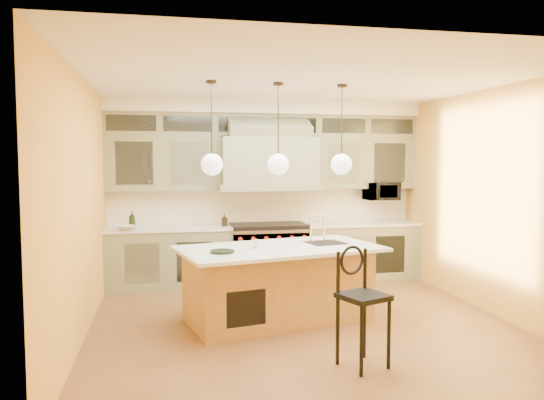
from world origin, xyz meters
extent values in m
plane|color=brown|center=(0.00, 0.00, 0.00)|extent=(5.00, 5.00, 0.00)
plane|color=white|center=(0.00, 0.00, 2.90)|extent=(5.00, 5.00, 0.00)
plane|color=gold|center=(0.00, 2.50, 1.45)|extent=(5.00, 0.00, 5.00)
plane|color=gold|center=(0.00, -2.50, 1.45)|extent=(5.00, 0.00, 5.00)
plane|color=gold|center=(-2.50, 0.00, 1.45)|extent=(0.00, 5.00, 5.00)
plane|color=gold|center=(2.50, 0.00, 1.45)|extent=(0.00, 5.00, 5.00)
cube|color=gray|center=(-1.55, 2.17, 0.45)|extent=(1.90, 0.65, 0.90)
cube|color=gray|center=(1.55, 2.17, 0.45)|extent=(1.90, 0.65, 0.90)
cube|color=white|center=(-1.55, 2.17, 0.92)|extent=(1.90, 0.68, 0.04)
cube|color=white|center=(1.55, 2.17, 0.92)|extent=(1.90, 0.68, 0.04)
cube|color=silver|center=(0.00, 2.48, 1.22)|extent=(5.00, 0.04, 0.56)
cube|color=gray|center=(-1.62, 2.33, 1.93)|extent=(1.75, 0.35, 0.85)
cube|color=gray|center=(1.62, 2.33, 1.93)|extent=(1.75, 0.35, 0.85)
cube|color=gray|center=(0.00, 2.15, 1.95)|extent=(1.50, 0.70, 0.75)
cube|color=#787C5B|center=(0.00, 2.15, 1.55)|extent=(1.60, 0.76, 0.10)
cube|color=#333833|center=(0.00, 2.33, 2.53)|extent=(5.00, 0.35, 0.35)
cube|color=white|center=(0.00, 2.31, 2.80)|extent=(5.00, 0.47, 0.20)
cube|color=silver|center=(0.00, 2.15, 0.45)|extent=(1.20, 0.70, 0.90)
cube|color=black|center=(0.00, 2.15, 0.93)|extent=(1.20, 0.70, 0.06)
cube|color=silver|center=(0.00, 1.83, 0.78)|extent=(1.20, 0.06, 0.14)
cube|color=olive|center=(-0.26, 0.20, 0.44)|extent=(2.32, 1.46, 0.88)
cube|color=white|center=(-0.25, 0.15, 0.90)|extent=(2.62, 1.76, 0.04)
cube|color=black|center=(0.39, 0.34, 0.90)|extent=(0.54, 0.50, 0.05)
cylinder|color=black|center=(0.13, -1.62, 0.33)|extent=(0.04, 0.04, 0.66)
cylinder|color=black|center=(0.45, -1.50, 0.33)|extent=(0.04, 0.04, 0.66)
cylinder|color=black|center=(0.01, -1.30, 0.33)|extent=(0.04, 0.04, 0.66)
cylinder|color=black|center=(0.33, -1.18, 0.33)|extent=(0.04, 0.04, 0.66)
cube|color=black|center=(0.23, -1.40, 0.68)|extent=(0.52, 0.52, 0.05)
torus|color=black|center=(0.17, -1.24, 1.00)|extent=(0.28, 0.13, 0.29)
imported|color=black|center=(1.95, 2.25, 1.45)|extent=(0.54, 0.37, 0.30)
imported|color=black|center=(-2.10, 2.15, 1.07)|extent=(0.11, 0.11, 0.27)
imported|color=black|center=(-0.70, 2.15, 1.04)|extent=(0.09, 0.09, 0.19)
imported|color=silver|center=(-2.17, 1.92, 0.98)|extent=(0.34, 0.34, 0.07)
imported|color=silver|center=(-0.54, 0.11, 0.97)|extent=(0.12, 0.12, 0.10)
cylinder|color=#2D2319|center=(-1.06, 0.20, 2.88)|extent=(0.12, 0.12, 0.03)
cylinder|color=#2D2319|center=(-1.06, 0.20, 2.44)|extent=(0.02, 0.02, 0.93)
sphere|color=white|center=(-1.06, 0.20, 1.92)|extent=(0.26, 0.26, 0.26)
cylinder|color=#2D2319|center=(-0.26, 0.20, 2.88)|extent=(0.12, 0.12, 0.03)
cylinder|color=#2D2319|center=(-0.26, 0.20, 2.44)|extent=(0.02, 0.02, 0.93)
sphere|color=white|center=(-0.26, 0.20, 1.92)|extent=(0.26, 0.26, 0.26)
cylinder|color=#2D2319|center=(0.54, 0.20, 2.88)|extent=(0.12, 0.12, 0.03)
cylinder|color=#2D2319|center=(0.54, 0.20, 2.44)|extent=(0.02, 0.02, 0.93)
sphere|color=white|center=(0.54, 0.20, 1.92)|extent=(0.26, 0.26, 0.26)
camera|label=1|loc=(-1.60, -6.07, 1.98)|focal=35.00mm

